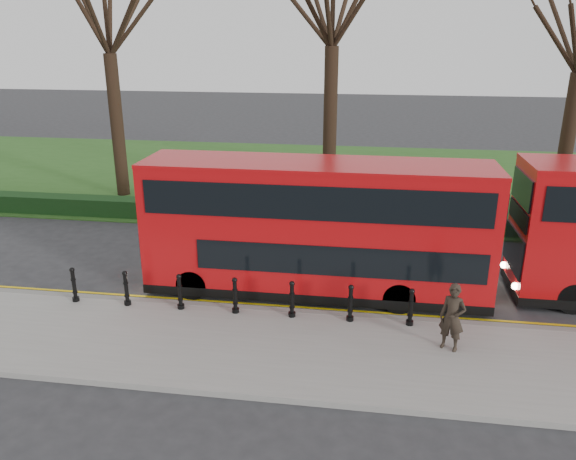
# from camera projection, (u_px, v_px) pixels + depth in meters

# --- Properties ---
(ground) EXTENTS (120.00, 120.00, 0.00)m
(ground) POSITION_uv_depth(u_px,v_px,m) (235.00, 295.00, 16.99)
(ground) COLOR #28282B
(ground) RESTS_ON ground
(pavement) EXTENTS (60.00, 4.00, 0.15)m
(pavement) POSITION_uv_depth(u_px,v_px,m) (207.00, 344.00, 14.16)
(pavement) COLOR gray
(pavement) RESTS_ON ground
(kerb) EXTENTS (60.00, 0.25, 0.16)m
(kerb) POSITION_uv_depth(u_px,v_px,m) (227.00, 308.00, 16.03)
(kerb) COLOR slate
(kerb) RESTS_ON ground
(grass_verge) EXTENTS (60.00, 18.00, 0.06)m
(grass_verge) POSITION_uv_depth(u_px,v_px,m) (299.00, 176.00, 30.97)
(grass_verge) COLOR #27511B
(grass_verge) RESTS_ON ground
(hedge) EXTENTS (60.00, 0.90, 0.80)m
(hedge) POSITION_uv_depth(u_px,v_px,m) (274.00, 215.00, 23.20)
(hedge) COLOR black
(hedge) RESTS_ON ground
(yellow_line_outer) EXTENTS (60.00, 0.10, 0.01)m
(yellow_line_outer) POSITION_uv_depth(u_px,v_px,m) (230.00, 305.00, 16.33)
(yellow_line_outer) COLOR yellow
(yellow_line_outer) RESTS_ON ground
(yellow_line_inner) EXTENTS (60.00, 0.10, 0.01)m
(yellow_line_inner) POSITION_uv_depth(u_px,v_px,m) (231.00, 302.00, 16.52)
(yellow_line_inner) COLOR yellow
(yellow_line_inner) RESTS_ON ground
(tree_left) EXTENTS (7.72, 7.72, 12.07)m
(tree_left) POSITION_uv_depth(u_px,v_px,m) (105.00, 2.00, 24.52)
(tree_left) COLOR black
(tree_left) RESTS_ON ground
(bollard_row) EXTENTS (9.66, 0.15, 1.00)m
(bollard_row) POSITION_uv_depth(u_px,v_px,m) (235.00, 296.00, 15.47)
(bollard_row) COLOR black
(bollard_row) RESTS_ON pavement
(bus_lead) EXTENTS (10.14, 2.33, 4.03)m
(bus_lead) POSITION_uv_depth(u_px,v_px,m) (316.00, 229.00, 16.55)
(bus_lead) COLOR #AC0B0E
(bus_lead) RESTS_ON ground
(pedestrian) EXTENTS (0.74, 0.63, 1.72)m
(pedestrian) POSITION_uv_depth(u_px,v_px,m) (452.00, 317.00, 13.55)
(pedestrian) COLOR black
(pedestrian) RESTS_ON pavement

